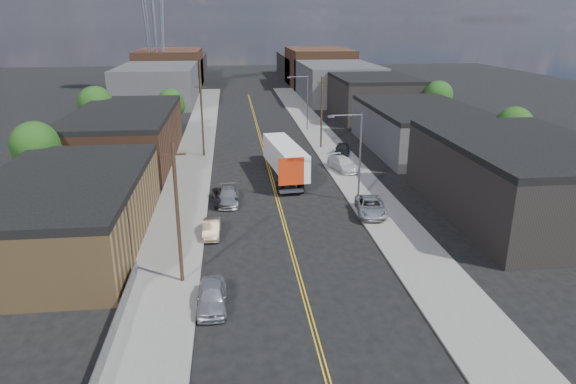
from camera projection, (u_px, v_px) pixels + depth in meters
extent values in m
plane|color=black|center=(259.00, 132.00, 83.78)|extent=(260.00, 260.00, 0.00)
cube|color=gold|center=(265.00, 155.00, 69.65)|extent=(0.32, 120.00, 0.01)
cube|color=slate|center=(194.00, 156.00, 68.62)|extent=(5.00, 140.00, 0.15)
cube|color=slate|center=(334.00, 152.00, 70.63)|extent=(5.00, 140.00, 0.15)
cube|color=brown|center=(66.00, 214.00, 41.52)|extent=(12.00, 22.00, 5.00)
cube|color=black|center=(61.00, 181.00, 40.63)|extent=(12.00, 22.00, 0.60)
cube|color=#4C2E1E|center=(126.00, 138.00, 65.85)|extent=(12.00, 26.00, 6.00)
cube|color=black|center=(123.00, 112.00, 64.80)|extent=(12.00, 26.00, 0.60)
cube|color=black|center=(521.00, 181.00, 47.38)|extent=(14.00, 22.00, 6.50)
cube|color=black|center=(526.00, 144.00, 46.25)|extent=(14.00, 22.00, 0.60)
cube|color=navy|center=(450.00, 180.00, 46.55)|extent=(0.30, 20.00, 0.80)
cube|color=#323235|center=(420.00, 130.00, 72.03)|extent=(14.00, 24.00, 5.50)
cube|color=black|center=(422.00, 108.00, 71.06)|extent=(14.00, 24.00, 0.60)
cube|color=black|center=(372.00, 98.00, 96.29)|extent=(14.00, 22.00, 7.00)
cube|color=black|center=(373.00, 77.00, 95.08)|extent=(14.00, 22.00, 0.60)
cube|color=#323235|center=(159.00, 84.00, 113.36)|extent=(16.00, 30.00, 8.00)
cube|color=#323235|center=(337.00, 81.00, 117.58)|extent=(16.00, 30.00, 8.00)
cube|color=#4C2E1E|center=(171.00, 69.00, 136.59)|extent=(16.00, 26.00, 10.00)
cube|color=#4C2E1E|center=(319.00, 67.00, 140.81)|extent=(16.00, 26.00, 10.00)
cube|color=black|center=(178.00, 68.00, 155.91)|extent=(16.00, 40.00, 7.00)
cube|color=black|center=(308.00, 67.00, 160.13)|extent=(16.00, 40.00, 7.00)
cylinder|color=gray|center=(155.00, 30.00, 123.78)|extent=(0.80, 0.80, 30.00)
cylinder|color=gray|center=(146.00, 30.00, 121.93)|extent=(1.94, 1.94, 29.98)
cylinder|color=gray|center=(161.00, 30.00, 122.31)|extent=(1.94, 1.94, 29.98)
cylinder|color=gray|center=(148.00, 30.00, 125.25)|extent=(1.94, 1.94, 29.98)
cylinder|color=gray|center=(163.00, 30.00, 125.62)|extent=(1.94, 1.94, 29.98)
cylinder|color=gray|center=(360.00, 159.00, 50.22)|extent=(0.18, 0.18, 9.00)
cylinder|color=gray|center=(347.00, 115.00, 48.69)|extent=(3.00, 0.12, 0.12)
cube|color=gray|center=(331.00, 117.00, 48.56)|extent=(0.60, 0.25, 0.18)
cylinder|color=gray|center=(307.00, 104.00, 83.19)|extent=(0.18, 0.18, 9.00)
cylinder|color=gray|center=(299.00, 77.00, 81.66)|extent=(3.00, 0.12, 0.12)
cube|color=gray|center=(289.00, 77.00, 81.53)|extent=(0.60, 0.25, 0.18)
cylinder|color=black|center=(178.00, 215.00, 34.22)|extent=(0.26, 0.26, 10.00)
cube|color=black|center=(173.00, 154.00, 32.88)|extent=(1.60, 0.12, 0.12)
cylinder|color=black|center=(202.00, 120.00, 67.19)|extent=(0.26, 0.26, 10.00)
cube|color=black|center=(200.00, 87.00, 65.85)|extent=(1.60, 0.12, 0.12)
cylinder|color=black|center=(322.00, 113.00, 71.75)|extent=(0.26, 0.26, 10.00)
cube|color=black|center=(322.00, 83.00, 70.41)|extent=(1.60, 0.12, 0.12)
cube|color=slate|center=(114.00, 331.00, 29.15)|extent=(0.02, 16.00, 1.20)
cube|color=slate|center=(112.00, 322.00, 28.96)|extent=(0.05, 16.00, 0.05)
cylinder|color=black|center=(40.00, 178.00, 52.31)|extent=(0.36, 0.36, 4.25)
sphere|color=#1A3E11|center=(35.00, 145.00, 51.23)|extent=(4.76, 4.76, 4.76)
sphere|color=#1A3E11|center=(44.00, 152.00, 51.84)|extent=(3.74, 3.74, 3.74)
sphere|color=#1A3E11|center=(29.00, 152.00, 50.99)|extent=(3.40, 3.40, 3.40)
cylinder|color=black|center=(98.00, 128.00, 75.82)|extent=(0.36, 0.36, 4.50)
sphere|color=#1A3E11|center=(95.00, 103.00, 74.67)|extent=(5.04, 5.04, 5.04)
sphere|color=#1A3E11|center=(101.00, 109.00, 75.31)|extent=(3.96, 3.96, 3.96)
sphere|color=#1A3E11|center=(92.00, 108.00, 74.44)|extent=(3.60, 3.60, 3.60)
cylinder|color=black|center=(172.00, 120.00, 83.59)|extent=(0.36, 0.36, 3.75)
sphere|color=#1A3E11|center=(171.00, 102.00, 82.63)|extent=(4.20, 4.20, 4.20)
sphere|color=#1A3E11|center=(175.00, 106.00, 83.22)|extent=(3.30, 3.30, 3.30)
sphere|color=#1A3E11|center=(168.00, 105.00, 82.37)|extent=(3.00, 3.00, 3.00)
cylinder|color=black|center=(511.00, 150.00, 63.70)|extent=(0.36, 0.36, 4.00)
sphere|color=#1A3E11|center=(514.00, 125.00, 62.68)|extent=(4.48, 4.48, 4.48)
sphere|color=#1A3E11|center=(517.00, 131.00, 63.28)|extent=(3.52, 3.52, 3.52)
sphere|color=#1A3E11|center=(511.00, 130.00, 62.43)|extent=(3.20, 3.20, 3.20)
cylinder|color=black|center=(437.00, 115.00, 86.26)|extent=(0.36, 0.36, 4.25)
sphere|color=#1A3E11|center=(438.00, 95.00, 85.18)|extent=(4.76, 4.76, 4.76)
sphere|color=#1A3E11|center=(441.00, 100.00, 85.80)|extent=(3.74, 3.74, 3.74)
sphere|color=#1A3E11|center=(436.00, 99.00, 84.94)|extent=(3.40, 3.40, 3.40)
cube|color=silver|center=(285.00, 156.00, 58.24)|extent=(4.15, 12.58, 2.88)
cube|color=#B52C0D|center=(291.00, 172.00, 52.42)|extent=(2.69, 0.45, 2.90)
cube|color=gray|center=(291.00, 191.00, 53.09)|extent=(2.60, 0.90, 0.25)
cube|color=black|center=(279.00, 150.00, 65.76)|extent=(2.95, 3.58, 3.19)
cylinder|color=black|center=(290.00, 187.00, 54.43)|extent=(2.78, 1.35, 1.03)
cylinder|color=black|center=(279.00, 158.00, 66.10)|extent=(2.68, 1.33, 1.03)
imported|color=#B5B7BA|center=(212.00, 297.00, 32.43)|extent=(1.85, 4.59, 1.56)
imported|color=#8C745B|center=(212.00, 229.00, 43.33)|extent=(1.46, 4.01, 1.31)
imported|color=black|center=(225.00, 197.00, 50.97)|extent=(2.78, 5.20, 1.39)
imported|color=#989B9D|center=(228.00, 196.00, 50.98)|extent=(2.20, 5.20, 1.50)
imported|color=#B4B6BA|center=(371.00, 206.00, 47.72)|extent=(3.23, 5.75, 1.52)
imported|color=silver|center=(343.00, 164.00, 61.80)|extent=(3.63, 5.85, 1.58)
imported|color=black|center=(342.00, 149.00, 68.95)|extent=(2.95, 4.83, 1.54)
imported|color=black|center=(289.00, 147.00, 70.64)|extent=(2.56, 5.48, 1.52)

